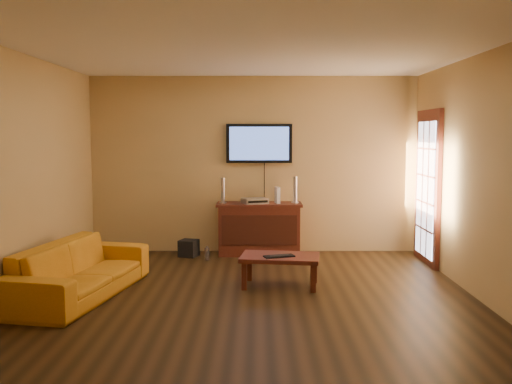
{
  "coord_description": "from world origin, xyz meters",
  "views": [
    {
      "loc": [
        0.06,
        -6.28,
        1.82
      ],
      "look_at": [
        0.04,
        0.8,
        1.1
      ],
      "focal_mm": 40.0,
      "sensor_mm": 36.0,
      "label": 1
    }
  ],
  "objects_px": {
    "coffee_table": "(280,260)",
    "sofa": "(80,261)",
    "av_receiver": "(255,201)",
    "keyboard": "(279,256)",
    "television": "(259,143)",
    "subwoofer": "(189,248)",
    "bottle": "(207,254)",
    "speaker_right": "(295,191)",
    "media_console": "(259,229)",
    "game_console": "(277,195)",
    "speaker_left": "(223,191)"
  },
  "relations": [
    {
      "from": "speaker_left",
      "to": "av_receiver",
      "type": "distance_m",
      "value": 0.5
    },
    {
      "from": "speaker_right",
      "to": "subwoofer",
      "type": "distance_m",
      "value": 1.82
    },
    {
      "from": "sofa",
      "to": "coffee_table",
      "type": "bearing_deg",
      "value": -68.27
    },
    {
      "from": "subwoofer",
      "to": "bottle",
      "type": "distance_m",
      "value": 0.39
    },
    {
      "from": "media_console",
      "to": "game_console",
      "type": "relative_size",
      "value": 5.26
    },
    {
      "from": "game_console",
      "to": "subwoofer",
      "type": "height_order",
      "value": "game_console"
    },
    {
      "from": "sofa",
      "to": "bottle",
      "type": "height_order",
      "value": "sofa"
    },
    {
      "from": "speaker_right",
      "to": "keyboard",
      "type": "height_order",
      "value": "speaker_right"
    },
    {
      "from": "television",
      "to": "subwoofer",
      "type": "relative_size",
      "value": 4.03
    },
    {
      "from": "speaker_right",
      "to": "television",
      "type": "bearing_deg",
      "value": 161.42
    },
    {
      "from": "coffee_table",
      "to": "sofa",
      "type": "relative_size",
      "value": 0.48
    },
    {
      "from": "av_receiver",
      "to": "keyboard",
      "type": "height_order",
      "value": "av_receiver"
    },
    {
      "from": "sofa",
      "to": "keyboard",
      "type": "height_order",
      "value": "sofa"
    },
    {
      "from": "television",
      "to": "subwoofer",
      "type": "height_order",
      "value": "television"
    },
    {
      "from": "speaker_left",
      "to": "bottle",
      "type": "distance_m",
      "value": 0.98
    },
    {
      "from": "coffee_table",
      "to": "game_console",
      "type": "bearing_deg",
      "value": 89.06
    },
    {
      "from": "television",
      "to": "sofa",
      "type": "height_order",
      "value": "television"
    },
    {
      "from": "sofa",
      "to": "subwoofer",
      "type": "height_order",
      "value": "sofa"
    },
    {
      "from": "speaker_left",
      "to": "av_receiver",
      "type": "xyz_separation_m",
      "value": [
        0.48,
        -0.04,
        -0.14
      ]
    },
    {
      "from": "coffee_table",
      "to": "media_console",
      "type": "bearing_deg",
      "value": 97.64
    },
    {
      "from": "av_receiver",
      "to": "bottle",
      "type": "height_order",
      "value": "av_receiver"
    },
    {
      "from": "media_console",
      "to": "sofa",
      "type": "relative_size",
      "value": 0.62
    },
    {
      "from": "coffee_table",
      "to": "speaker_right",
      "type": "xyz_separation_m",
      "value": [
        0.3,
        1.85,
        0.65
      ]
    },
    {
      "from": "av_receiver",
      "to": "keyboard",
      "type": "xyz_separation_m",
      "value": [
        0.29,
        -1.86,
        -0.44
      ]
    },
    {
      "from": "media_console",
      "to": "keyboard",
      "type": "relative_size",
      "value": 3.33
    },
    {
      "from": "media_console",
      "to": "sofa",
      "type": "xyz_separation_m",
      "value": [
        -2.02,
        -2.25,
        0.01
      ]
    },
    {
      "from": "av_receiver",
      "to": "keyboard",
      "type": "relative_size",
      "value": 0.93
    },
    {
      "from": "speaker_right",
      "to": "av_receiver",
      "type": "relative_size",
      "value": 1.12
    },
    {
      "from": "media_console",
      "to": "keyboard",
      "type": "xyz_separation_m",
      "value": [
        0.23,
        -1.91,
        -0.01
      ]
    },
    {
      "from": "game_console",
      "to": "bottle",
      "type": "relative_size",
      "value": 1.19
    },
    {
      "from": "av_receiver",
      "to": "media_console",
      "type": "bearing_deg",
      "value": 17.71
    },
    {
      "from": "bottle",
      "to": "speaker_right",
      "type": "bearing_deg",
      "value": 18.34
    },
    {
      "from": "speaker_right",
      "to": "game_console",
      "type": "relative_size",
      "value": 1.64
    },
    {
      "from": "game_console",
      "to": "bottle",
      "type": "bearing_deg",
      "value": -169.3
    },
    {
      "from": "television",
      "to": "media_console",
      "type": "bearing_deg",
      "value": -90.0
    },
    {
      "from": "speaker_left",
      "to": "subwoofer",
      "type": "xyz_separation_m",
      "value": [
        -0.51,
        -0.14,
        -0.84
      ]
    },
    {
      "from": "coffee_table",
      "to": "sofa",
      "type": "height_order",
      "value": "sofa"
    },
    {
      "from": "subwoofer",
      "to": "bottle",
      "type": "height_order",
      "value": "subwoofer"
    },
    {
      "from": "speaker_right",
      "to": "bottle",
      "type": "height_order",
      "value": "speaker_right"
    },
    {
      "from": "sofa",
      "to": "subwoofer",
      "type": "xyz_separation_m",
      "value": [
        0.97,
        2.1,
        -0.28
      ]
    },
    {
      "from": "coffee_table",
      "to": "bottle",
      "type": "xyz_separation_m",
      "value": [
        -1.0,
        1.42,
        -0.23
      ]
    },
    {
      "from": "television",
      "to": "speaker_right",
      "type": "height_order",
      "value": "television"
    },
    {
      "from": "bottle",
      "to": "subwoofer",
      "type": "bearing_deg",
      "value": 138.72
    },
    {
      "from": "media_console",
      "to": "game_console",
      "type": "bearing_deg",
      "value": 0.24
    },
    {
      "from": "sofa",
      "to": "keyboard",
      "type": "distance_m",
      "value": 2.28
    },
    {
      "from": "media_console",
      "to": "sofa",
      "type": "distance_m",
      "value": 3.03
    },
    {
      "from": "television",
      "to": "coffee_table",
      "type": "bearing_deg",
      "value": -83.13
    },
    {
      "from": "television",
      "to": "coffee_table",
      "type": "distance_m",
      "value": 2.45
    },
    {
      "from": "av_receiver",
      "to": "subwoofer",
      "type": "bearing_deg",
      "value": 164.52
    },
    {
      "from": "media_console",
      "to": "coffee_table",
      "type": "distance_m",
      "value": 1.84
    }
  ]
}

